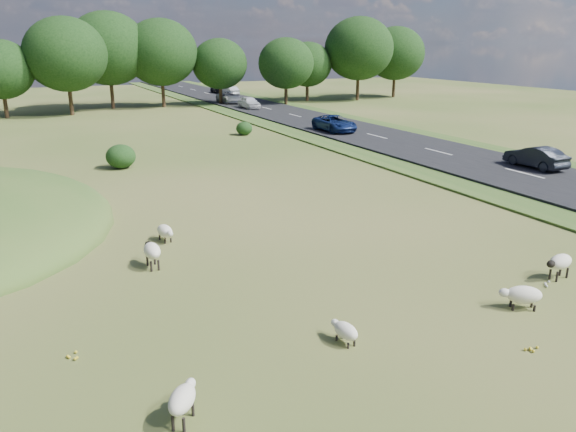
# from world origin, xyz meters

# --- Properties ---
(ground) EXTENTS (160.00, 160.00, 0.00)m
(ground) POSITION_xyz_m (0.00, 20.00, 0.00)
(ground) COLOR #35551A
(ground) RESTS_ON ground
(road) EXTENTS (8.00, 150.00, 0.25)m
(road) POSITION_xyz_m (20.00, 30.00, 0.12)
(road) COLOR black
(road) RESTS_ON ground
(treeline) EXTENTS (96.28, 14.66, 11.70)m
(treeline) POSITION_xyz_m (-1.06, 55.44, 6.57)
(treeline) COLOR black
(treeline) RESTS_ON ground
(shrubs) EXTENTS (24.76, 11.26, 1.58)m
(shrubs) POSITION_xyz_m (-3.88, 26.73, 0.75)
(shrubs) COLOR black
(shrubs) RESTS_ON ground
(sheep_0) EXTENTS (0.99, 1.17, 0.85)m
(sheep_0) POSITION_xyz_m (-5.20, -5.86, 0.59)
(sheep_0) COLOR beige
(sheep_0) RESTS_ON ground
(sheep_1) EXTENTS (0.58, 1.30, 0.95)m
(sheep_1) POSITION_xyz_m (-3.86, 3.26, 0.66)
(sheep_1) COLOR beige
(sheep_1) RESTS_ON ground
(sheep_2) EXTENTS (1.34, 1.06, 0.76)m
(sheep_2) POSITION_xyz_m (5.72, -5.02, 0.48)
(sheep_2) COLOR beige
(sheep_2) RESTS_ON ground
(sheep_3) EXTENTS (1.28, 0.67, 0.91)m
(sheep_3) POSITION_xyz_m (8.70, -3.87, 0.63)
(sheep_3) COLOR beige
(sheep_3) RESTS_ON ground
(sheep_4) EXTENTS (0.57, 1.08, 0.60)m
(sheep_4) POSITION_xyz_m (-0.29, -4.45, 0.38)
(sheep_4) COLOR beige
(sheep_4) RESTS_ON ground
(sheep_5) EXTENTS (0.68, 1.24, 0.70)m
(sheep_5) POSITION_xyz_m (-2.74, 5.90, 0.44)
(sheep_5) COLOR beige
(sheep_5) RESTS_ON ground
(car_0) EXTENTS (2.39, 5.18, 1.44)m
(car_0) POSITION_xyz_m (18.10, 56.08, 0.97)
(car_0) COLOR silver
(car_0) RESTS_ON road
(car_1) EXTENTS (1.45, 4.17, 1.37)m
(car_1) POSITION_xyz_m (21.90, 8.94, 0.94)
(car_1) COLOR black
(car_1) RESTS_ON road
(car_3) EXTENTS (2.36, 5.11, 1.42)m
(car_3) POSITION_xyz_m (18.10, 28.02, 0.96)
(car_3) COLOR navy
(car_3) RESTS_ON road
(car_4) EXTENTS (1.68, 4.17, 1.42)m
(car_4) POSITION_xyz_m (18.10, 48.89, 0.96)
(car_4) COLOR white
(car_4) RESTS_ON road
(car_5) EXTENTS (1.87, 4.60, 1.34)m
(car_5) POSITION_xyz_m (21.90, 71.49, 0.92)
(car_5) COLOR black
(car_5) RESTS_ON road
(car_6) EXTENTS (1.46, 4.20, 1.38)m
(car_6) POSITION_xyz_m (21.90, 66.18, 0.94)
(car_6) COLOR #A7AAAF
(car_6) RESTS_ON road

